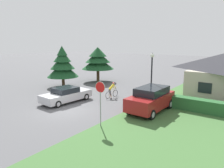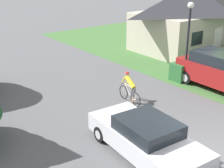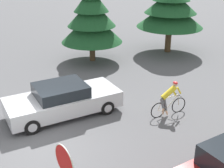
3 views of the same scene
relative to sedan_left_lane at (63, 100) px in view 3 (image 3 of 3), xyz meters
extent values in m
plane|color=#515154|center=(1.75, -1.71, -0.65)|extent=(140.00, 140.00, 0.00)
cube|color=#BCBCC1|center=(0.00, 0.02, -0.09)|extent=(2.21, 4.78, 0.66)
cube|color=black|center=(0.00, -0.07, 0.47)|extent=(1.80, 2.12, 0.46)
cylinder|color=black|center=(-0.71, 1.65, -0.35)|extent=(0.33, 0.62, 0.60)
cylinder|color=#ADADB2|center=(-0.71, 1.65, -0.35)|extent=(0.33, 0.37, 0.35)
cylinder|color=black|center=(0.94, 1.54, -0.35)|extent=(0.33, 0.62, 0.60)
cylinder|color=#ADADB2|center=(0.94, 1.54, -0.35)|extent=(0.33, 0.37, 0.35)
cylinder|color=black|center=(-0.93, -1.51, -0.35)|extent=(0.33, 0.62, 0.60)
cylinder|color=#ADADB2|center=(-0.93, -1.51, -0.35)|extent=(0.33, 0.37, 0.35)
cylinder|color=black|center=(0.72, -1.62, -0.35)|extent=(0.33, 0.62, 0.60)
cylinder|color=#ADADB2|center=(0.72, -1.62, -0.35)|extent=(0.33, 0.37, 0.35)
torus|color=black|center=(2.35, 3.15, -0.32)|extent=(0.11, 0.70, 0.70)
torus|color=black|center=(2.47, 4.18, -0.32)|extent=(0.11, 0.70, 0.70)
cylinder|color=beige|center=(2.38, 3.41, -0.15)|extent=(0.06, 0.18, 0.59)
cylinder|color=beige|center=(2.42, 3.79, -0.13)|extent=(0.11, 0.65, 0.65)
cylinder|color=beige|center=(2.42, 3.72, 0.17)|extent=(0.12, 0.77, 0.08)
cylinder|color=beige|center=(2.37, 3.31, -0.38)|extent=(0.07, 0.35, 0.15)
cylinder|color=beige|center=(2.36, 3.24, -0.09)|extent=(0.05, 0.22, 0.48)
cylinder|color=beige|center=(2.46, 4.14, -0.07)|extent=(0.05, 0.12, 0.52)
cylinder|color=black|center=(2.46, 4.10, 0.19)|extent=(0.44, 0.07, 0.02)
ellipsoid|color=black|center=(2.37, 3.33, 0.16)|extent=(0.10, 0.21, 0.05)
cylinder|color=slate|center=(2.38, 3.33, -0.03)|extent=(0.14, 0.26, 0.49)
cylinder|color=slate|center=(2.38, 3.49, -0.11)|extent=(0.14, 0.26, 0.65)
cylinder|color=tan|center=(2.39, 3.40, -0.41)|extent=(0.08, 0.08, 0.30)
cylinder|color=tan|center=(2.44, 3.56, -0.50)|extent=(0.17, 0.08, 0.21)
cylinder|color=yellow|center=(2.40, 3.62, 0.39)|extent=(0.29, 0.72, 0.55)
cylinder|color=yellow|center=(2.45, 3.86, 0.37)|extent=(0.10, 0.26, 0.36)
cylinder|color=yellow|center=(2.45, 4.14, 0.37)|extent=(0.10, 0.26, 0.36)
sphere|color=tan|center=(2.44, 3.91, 0.71)|extent=(0.19, 0.19, 0.19)
ellipsoid|color=red|center=(2.44, 3.91, 0.76)|extent=(0.22, 0.18, 0.12)
cylinder|color=red|center=(6.06, -2.57, 1.92)|extent=(0.68, 0.08, 0.68)
cylinder|color=silver|center=(6.06, -2.57, 1.92)|extent=(0.72, 0.08, 0.72)
cylinder|color=#4C3823|center=(-5.29, 4.36, -0.05)|extent=(0.35, 0.35, 1.20)
cone|color=#194723|center=(-5.29, 4.36, 1.43)|extent=(3.68, 3.68, 1.74)
cone|color=#194723|center=(-5.29, 4.36, 2.28)|extent=(2.87, 2.87, 1.54)
cone|color=#194723|center=(-5.29, 4.36, 3.02)|extent=(2.06, 2.06, 1.33)
cylinder|color=#4C3823|center=(-4.14, 9.49, 0.20)|extent=(0.40, 0.40, 1.69)
cone|color=#194723|center=(-4.14, 9.49, 1.86)|extent=(4.28, 4.28, 1.63)
cone|color=#194723|center=(-4.14, 9.49, 2.65)|extent=(3.34, 3.34, 1.43)
camera|label=1|loc=(14.54, -12.98, 4.81)|focal=35.00mm
camera|label=2|loc=(-6.59, -6.62, 5.61)|focal=50.00mm
camera|label=3|loc=(10.81, -4.49, 5.80)|focal=50.00mm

